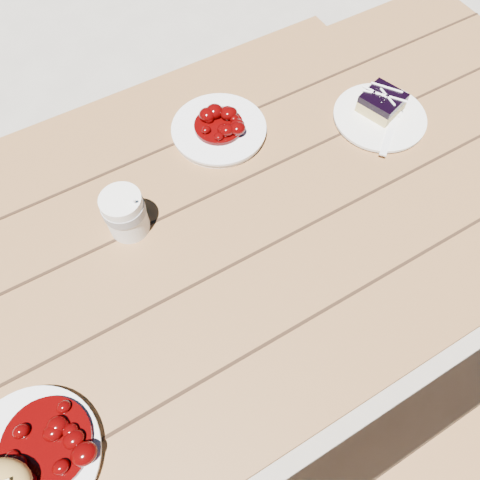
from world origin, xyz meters
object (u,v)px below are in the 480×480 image
coffee_cup (125,214)px  picnic_table (190,283)px  blueberry_cake (382,102)px  main_plate (32,458)px  second_plate (219,130)px  dessert_plate (379,117)px

coffee_cup → picnic_table: bearing=-54.7°
blueberry_cake → main_plate: bearing=-179.5°
main_plate → second_plate: size_ratio=1.01×
main_plate → coffee_cup: (0.29, 0.31, 0.04)m
picnic_table → second_plate: bearing=47.3°
blueberry_cake → coffee_cup: 0.61m
dessert_plate → second_plate: (-0.33, 0.15, 0.00)m
main_plate → second_plate: bearing=37.6°
main_plate → coffee_cup: coffee_cup is taller
dessert_plate → coffee_cup: size_ratio=2.08×
coffee_cup → second_plate: size_ratio=0.48×
picnic_table → main_plate: size_ratio=9.73×
picnic_table → coffee_cup: coffee_cup is taller
picnic_table → second_plate: (0.20, 0.22, 0.17)m
dessert_plate → blueberry_cake: size_ratio=1.98×
dessert_plate → picnic_table: bearing=-172.2°
picnic_table → blueberry_cake: 0.58m
dessert_plate → blueberry_cake: blueberry_cake is taller
coffee_cup → second_plate: 0.30m
picnic_table → main_plate: bearing=-149.4°
main_plate → coffee_cup: size_ratio=2.13×
dessert_plate → coffee_cup: (-0.60, 0.02, 0.04)m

